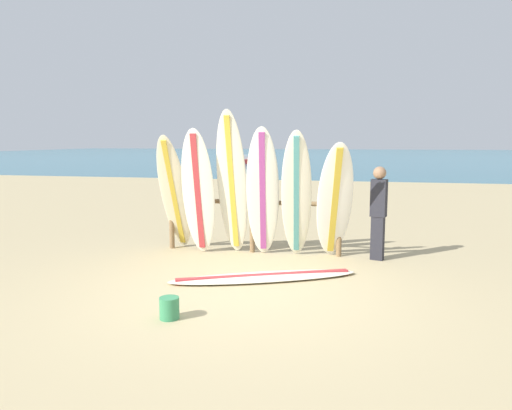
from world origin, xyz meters
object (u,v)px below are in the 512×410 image
(surfboard_rack, at_px, (252,214))
(surfboard_leaning_right, at_px, (335,202))
(small_boat_offshore, at_px, (241,160))
(surfboard_leaning_left, at_px, (198,192))
(sand_bucket, at_px, (169,308))
(beachgoer_standing, at_px, (378,209))
(surfboard_leaning_center, at_px, (263,192))
(surfboard_leaning_far_left, at_px, (174,194))
(surfboard_leaning_center_right, at_px, (296,196))
(surfboard_leaning_center_left, at_px, (232,183))
(surfboard_lying_on_sand, at_px, (264,277))

(surfboard_rack, xyz_separation_m, surfboard_leaning_right, (1.44, -0.35, 0.29))
(surfboard_leaning_right, height_order, small_boat_offshore, surfboard_leaning_right)
(surfboard_leaning_left, bearing_deg, sand_bucket, -77.14)
(beachgoer_standing, bearing_deg, surfboard_leaning_center, -174.53)
(surfboard_leaning_far_left, height_order, beachgoer_standing, surfboard_leaning_far_left)
(surfboard_leaning_center_right, height_order, small_boat_offshore, surfboard_leaning_center_right)
(surfboard_leaning_left, distance_m, surfboard_leaning_center_left, 0.60)
(surfboard_leaning_right, distance_m, surfboard_lying_on_sand, 1.83)
(surfboard_leaning_left, distance_m, beachgoer_standing, 3.02)
(sand_bucket, bearing_deg, surfboard_leaning_right, 62.07)
(surfboard_rack, xyz_separation_m, surfboard_leaning_far_left, (-1.35, -0.25, 0.35))
(surfboard_rack, xyz_separation_m, beachgoer_standing, (2.14, -0.10, 0.17))
(surfboard_leaning_left, relative_size, surfboard_leaning_center_left, 0.88)
(surfboard_leaning_far_left, height_order, surfboard_leaning_right, surfboard_leaning_far_left)
(surfboard_leaning_center, distance_m, small_boat_offshore, 32.89)
(surfboard_leaning_center_left, relative_size, small_boat_offshore, 0.83)
(surfboard_leaning_center_right, bearing_deg, surfboard_leaning_right, 6.77)
(surfboard_leaning_far_left, distance_m, beachgoer_standing, 3.49)
(surfboard_leaning_center, xyz_separation_m, surfboard_lying_on_sand, (0.30, -1.35, -1.06))
(surfboard_rack, relative_size, surfboard_leaning_center_left, 1.26)
(surfboard_leaning_right, height_order, surfboard_lying_on_sand, surfboard_leaning_right)
(surfboard_leaning_left, height_order, surfboard_leaning_center_left, surfboard_leaning_center_left)
(surfboard_leaning_left, xyz_separation_m, small_boat_offshore, (-7.25, 31.90, -0.83))
(surfboard_leaning_center_right, bearing_deg, surfboard_leaning_far_left, 175.57)
(surfboard_rack, xyz_separation_m, surfboard_leaning_center_left, (-0.29, -0.28, 0.55))
(surfboard_leaning_left, xyz_separation_m, surfboard_leaning_center_left, (0.57, 0.10, 0.15))
(surfboard_leaning_far_left, xyz_separation_m, surfboard_leaning_right, (2.79, -0.10, -0.06))
(beachgoer_standing, height_order, small_boat_offshore, beachgoer_standing)
(surfboard_leaning_far_left, xyz_separation_m, beachgoer_standing, (3.48, 0.15, -0.18))
(surfboard_leaning_right, xyz_separation_m, sand_bucket, (-1.61, -3.04, -0.85))
(surfboard_leaning_center_left, height_order, surfboard_lying_on_sand, surfboard_leaning_center_left)
(surfboard_leaning_left, height_order, surfboard_lying_on_sand, surfboard_leaning_left)
(surfboard_leaning_far_left, relative_size, surfboard_leaning_center, 0.94)
(surfboard_leaning_left, distance_m, surfboard_lying_on_sand, 2.15)
(surfboard_leaning_left, bearing_deg, surfboard_leaning_far_left, 164.87)
(small_boat_offshore, bearing_deg, surfboard_leaning_right, -73.32)
(surfboard_rack, distance_m, surfboard_lying_on_sand, 1.84)
(surfboard_leaning_center_left, bearing_deg, surfboard_rack, 44.57)
(surfboard_leaning_center_left, bearing_deg, surfboard_leaning_right, -2.18)
(surfboard_leaning_far_left, bearing_deg, beachgoer_standing, 2.47)
(surfboard_leaning_left, xyz_separation_m, sand_bucket, (0.69, -3.00, -0.96))
(surfboard_leaning_left, height_order, small_boat_offshore, surfboard_leaning_left)
(surfboard_leaning_center_right, xyz_separation_m, sand_bucket, (-1.00, -2.97, -0.94))
(surfboard_leaning_far_left, xyz_separation_m, surfboard_lying_on_sand, (1.89, -1.38, -1.00))
(surfboard_lying_on_sand, bearing_deg, surfboard_leaning_center_right, 76.82)
(surfboard_rack, bearing_deg, surfboard_leaning_far_left, -169.42)
(surfboard_leaning_center_left, height_order, beachgoer_standing, surfboard_leaning_center_left)
(small_boat_offshore, bearing_deg, beachgoer_standing, -72.04)
(surfboard_leaning_far_left, distance_m, surfboard_leaning_right, 2.79)
(small_boat_offshore, xyz_separation_m, sand_bucket, (7.94, -34.90, -0.13))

